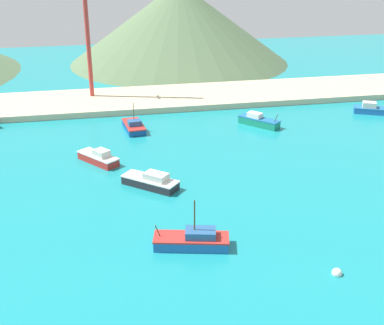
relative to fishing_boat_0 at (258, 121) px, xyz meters
name	(u,v)px	position (x,y,z in m)	size (l,w,h in m)	color
ground	(319,298)	(-10.24, -49.95, -1.14)	(260.00, 280.00, 0.50)	teal
fishing_boat_0	(258,121)	(0.00, 0.00, 0.00)	(6.92, 7.54, 3.01)	#198466
fishing_boat_1	(373,109)	(24.85, 2.59, -0.07)	(8.12, 5.67, 2.40)	#1E5BA8
fishing_boat_3	(134,126)	(-23.15, 2.00, -0.13)	(3.84, 7.81, 5.44)	#14478C
fishing_boat_6	(99,158)	(-30.02, -12.04, -0.04)	(6.47, 7.42, 2.34)	red
fishing_boat_7	(151,181)	(-23.12, -22.33, -0.02)	(8.01, 7.51, 2.29)	#232328
fishing_boat_9	(193,240)	(-20.54, -38.74, -0.02)	(8.93, 4.75, 5.92)	#1E5BA8
buoy_0	(337,273)	(-6.96, -46.97, -0.70)	(1.07, 1.07, 1.07)	silver
beach_strip	(185,97)	(-10.24, 19.80, -0.29)	(247.00, 17.80, 1.20)	#C6B793
hill_central	(179,23)	(-4.53, 58.06, 9.98)	(61.50, 61.50, 21.74)	#56704C
radio_tower	(86,15)	(-30.04, 22.61, 17.19)	(3.55, 2.84, 35.46)	#B7332D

